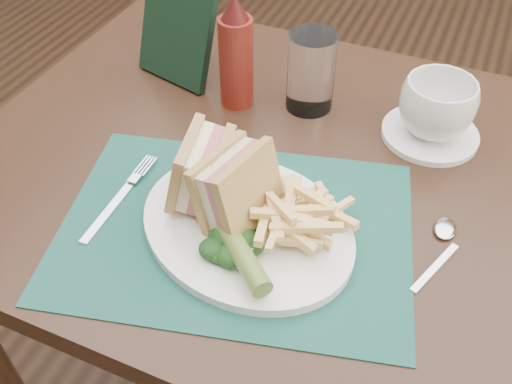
# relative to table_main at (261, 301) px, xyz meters

# --- Properties ---
(floor) EXTENTS (7.00, 7.00, 0.00)m
(floor) POSITION_rel_table_main_xyz_m (0.00, 0.50, -0.38)
(floor) COLOR black
(floor) RESTS_ON ground
(table_main) EXTENTS (0.90, 0.75, 0.75)m
(table_main) POSITION_rel_table_main_xyz_m (0.00, 0.00, 0.00)
(table_main) COLOR black
(table_main) RESTS_ON ground
(placemat) EXTENTS (0.52, 0.43, 0.00)m
(placemat) POSITION_rel_table_main_xyz_m (0.02, -0.15, 0.38)
(placemat) COLOR #16483E
(placemat) RESTS_ON table_main
(plate) EXTENTS (0.36, 0.32, 0.01)m
(plate) POSITION_rel_table_main_xyz_m (0.04, -0.15, 0.38)
(plate) COLOR white
(plate) RESTS_ON placemat
(sandwich_half_a) EXTENTS (0.10, 0.12, 0.10)m
(sandwich_half_a) POSITION_rel_table_main_xyz_m (-0.06, -0.13, 0.44)
(sandwich_half_a) COLOR tan
(sandwich_half_a) RESTS_ON plate
(sandwich_half_b) EXTENTS (0.10, 0.12, 0.11)m
(sandwich_half_b) POSITION_rel_table_main_xyz_m (0.00, -0.14, 0.45)
(sandwich_half_b) COLOR tan
(sandwich_half_b) RESTS_ON plate
(kale_garnish) EXTENTS (0.11, 0.08, 0.03)m
(kale_garnish) POSITION_rel_table_main_xyz_m (0.04, -0.20, 0.41)
(kale_garnish) COLOR black
(kale_garnish) RESTS_ON plate
(pickle_spear) EXTENTS (0.11, 0.10, 0.03)m
(pickle_spear) POSITION_rel_table_main_xyz_m (0.06, -0.21, 0.41)
(pickle_spear) COLOR #4F6B28
(pickle_spear) RESTS_ON plate
(fries_pile) EXTENTS (0.18, 0.20, 0.06)m
(fries_pile) POSITION_rel_table_main_xyz_m (0.10, -0.13, 0.42)
(fries_pile) COLOR #F9CF7C
(fries_pile) RESTS_ON plate
(fork) EXTENTS (0.04, 0.17, 0.01)m
(fork) POSITION_rel_table_main_xyz_m (-0.15, -0.16, 0.38)
(fork) COLOR silver
(fork) RESTS_ON placemat
(spoon) EXTENTS (0.08, 0.15, 0.01)m
(spoon) POSITION_rel_table_main_xyz_m (0.28, -0.09, 0.38)
(spoon) COLOR silver
(spoon) RESTS_ON table_main
(saucer) EXTENTS (0.19, 0.19, 0.01)m
(saucer) POSITION_rel_table_main_xyz_m (0.22, 0.15, 0.38)
(saucer) COLOR white
(saucer) RESTS_ON table_main
(coffee_cup) EXTENTS (0.15, 0.15, 0.09)m
(coffee_cup) POSITION_rel_table_main_xyz_m (0.22, 0.15, 0.43)
(coffee_cup) COLOR white
(coffee_cup) RESTS_ON saucer
(drinking_glass) EXTENTS (0.09, 0.09, 0.13)m
(drinking_glass) POSITION_rel_table_main_xyz_m (0.02, 0.15, 0.44)
(drinking_glass) COLOR white
(drinking_glass) RESTS_ON table_main
(ketchup_bottle) EXTENTS (0.07, 0.07, 0.19)m
(ketchup_bottle) POSITION_rel_table_main_xyz_m (-0.10, 0.11, 0.47)
(ketchup_bottle) COLOR #5F1710
(ketchup_bottle) RESTS_ON table_main
(check_presenter) EXTENTS (0.16, 0.12, 0.23)m
(check_presenter) POSITION_rel_table_main_xyz_m (-0.22, 0.16, 0.49)
(check_presenter) COLOR black
(check_presenter) RESTS_ON table_main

